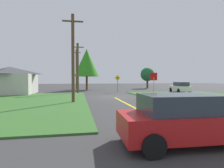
% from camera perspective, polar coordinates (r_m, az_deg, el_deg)
% --- Properties ---
extents(ground_plane, '(120.00, 120.00, 0.00)m').
position_cam_1_polar(ground_plane, '(21.39, 0.40, -4.05)').
color(ground_plane, '#383838').
extents(grass_verge_right, '(12.00, 20.00, 0.08)m').
position_cam_1_polar(grass_verge_right, '(21.61, 27.65, -4.08)').
color(grass_verge_right, '#366729').
rests_on(grass_verge_right, ground).
extents(grass_verge_left, '(12.00, 20.00, 0.08)m').
position_cam_1_polar(grass_verge_left, '(17.82, -27.70, -5.26)').
color(grass_verge_left, '#366729').
rests_on(grass_verge_left, ground).
extents(lane_stripe_center, '(0.20, 14.00, 0.01)m').
position_cam_1_polar(lane_stripe_center, '(13.68, 6.81, -7.27)').
color(lane_stripe_center, yellow).
rests_on(lane_stripe_center, ground).
extents(stop_sign, '(0.82, 0.15, 2.78)m').
position_cam_1_polar(stop_sign, '(20.27, 12.94, 1.21)').
color(stop_sign, '#9EA0A8').
rests_on(stop_sign, ground).
extents(car_behind_on_main_road, '(4.37, 2.14, 1.62)m').
position_cam_1_polar(car_behind_on_main_road, '(6.45, 21.71, -10.24)').
color(car_behind_on_main_road, red).
rests_on(car_behind_on_main_road, ground).
extents(car_on_crossroad, '(2.28, 4.43, 1.62)m').
position_cam_1_polar(car_on_crossroad, '(30.15, 20.56, -0.97)').
color(car_on_crossroad, white).
rests_on(car_on_crossroad, ground).
extents(utility_pole_near, '(1.80, 0.28, 7.77)m').
position_cam_1_polar(utility_pole_near, '(16.50, -12.11, 8.21)').
color(utility_pole_near, brown).
rests_on(utility_pole_near, ground).
extents(utility_pole_mid, '(1.80, 0.34, 7.41)m').
position_cam_1_polar(utility_pole_mid, '(27.67, -10.69, 5.08)').
color(utility_pole_mid, brown).
rests_on(utility_pole_mid, ground).
extents(utility_pole_far, '(1.80, 0.39, 8.26)m').
position_cam_1_polar(utility_pole_far, '(38.92, -11.06, 4.70)').
color(utility_pole_far, '#4C3C2F').
rests_on(utility_pole_far, ground).
extents(direction_sign, '(0.91, 0.08, 2.73)m').
position_cam_1_polar(direction_sign, '(28.73, 1.74, 0.79)').
color(direction_sign, slate).
rests_on(direction_sign, ground).
extents(oak_tree_left, '(3.04, 3.04, 4.64)m').
position_cam_1_polar(oak_tree_left, '(41.49, 11.02, 2.95)').
color(oak_tree_left, brown).
rests_on(oak_tree_left, ground).
extents(pine_tree_center, '(4.71, 4.71, 7.76)m').
position_cam_1_polar(pine_tree_center, '(34.97, -7.93, 6.60)').
color(pine_tree_center, brown).
rests_on(pine_tree_center, ground).
extents(barn, '(6.42, 6.82, 3.80)m').
position_cam_1_polar(barn, '(29.07, -29.32, 0.99)').
color(barn, beige).
rests_on(barn, ground).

